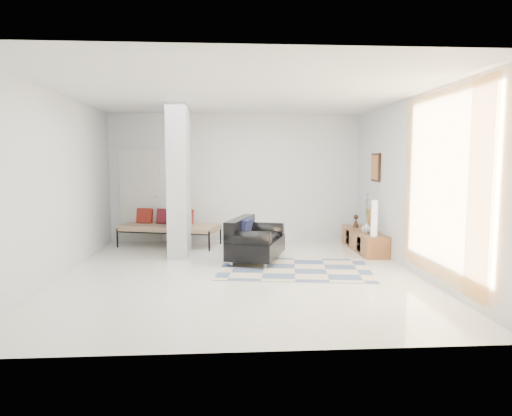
{
  "coord_description": "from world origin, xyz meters",
  "views": [
    {
      "loc": [
        -0.22,
        -7.1,
        1.79
      ],
      "look_at": [
        0.29,
        0.6,
        0.98
      ],
      "focal_mm": 32.0,
      "sensor_mm": 36.0,
      "label": 1
    }
  ],
  "objects": [
    {
      "name": "loveseat",
      "position": [
        0.26,
        0.91,
        0.37
      ],
      "size": [
        1.17,
        1.53,
        0.76
      ],
      "rotation": [
        0.0,
        0.0,
        -0.32
      ],
      "color": "silver",
      "rests_on": "floor"
    },
    {
      "name": "wall_right",
      "position": [
        2.75,
        0.0,
        1.4
      ],
      "size": [
        0.0,
        6.0,
        6.0
      ],
      "primitive_type": "plane",
      "rotation": [
        1.57,
        0.0,
        -1.57
      ],
      "color": "silver",
      "rests_on": "ground"
    },
    {
      "name": "bronze_figurine",
      "position": [
        2.47,
        2.13,
        0.53
      ],
      "size": [
        0.14,
        0.14,
        0.26
      ],
      "primitive_type": null,
      "rotation": [
        0.0,
        0.0,
        0.09
      ],
      "color": "black",
      "rests_on": "media_console"
    },
    {
      "name": "area_rug",
      "position": [
        0.9,
        0.2,
        0.01
      ],
      "size": [
        2.66,
        1.96,
        0.01
      ],
      "primitive_type": "cube",
      "rotation": [
        0.0,
        0.0,
        -0.14
      ],
      "color": "beige",
      "rests_on": "floor"
    },
    {
      "name": "cylinder_lamp",
      "position": [
        2.5,
        1.05,
        0.73
      ],
      "size": [
        0.12,
        0.12,
        0.66
      ],
      "primitive_type": "cylinder",
      "color": "silver",
      "rests_on": "media_console"
    },
    {
      "name": "partition_column",
      "position": [
        -1.1,
        1.6,
        1.4
      ],
      "size": [
        0.35,
        1.2,
        2.8
      ],
      "primitive_type": "cube",
      "color": "#B5BABD",
      "rests_on": "floor"
    },
    {
      "name": "daybed",
      "position": [
        -1.42,
        2.48,
        0.41
      ],
      "size": [
        2.15,
        1.34,
        0.77
      ],
      "rotation": [
        0.0,
        0.0,
        -0.27
      ],
      "color": "black",
      "rests_on": "floor"
    },
    {
      "name": "media_console",
      "position": [
        2.52,
        1.7,
        0.2
      ],
      "size": [
        0.45,
        1.78,
        0.8
      ],
      "color": "brown",
      "rests_on": "floor"
    },
    {
      "name": "wall_front",
      "position": [
        0.0,
        -3.0,
        1.4
      ],
      "size": [
        6.0,
        0.0,
        6.0
      ],
      "primitive_type": "plane",
      "rotation": [
        -1.57,
        0.0,
        0.0
      ],
      "color": "silver",
      "rests_on": "ground"
    },
    {
      "name": "curtain",
      "position": [
        2.67,
        -1.15,
        1.45
      ],
      "size": [
        0.0,
        2.55,
        2.55
      ],
      "primitive_type": "plane",
      "rotation": [
        1.57,
        0.0,
        1.57
      ],
      "color": "#FFA643",
      "rests_on": "wall_right"
    },
    {
      "name": "floor",
      "position": [
        0.0,
        0.0,
        0.0
      ],
      "size": [
        6.0,
        6.0,
        0.0
      ],
      "primitive_type": "plane",
      "color": "white",
      "rests_on": "ground"
    },
    {
      "name": "hallway_door",
      "position": [
        -2.1,
        2.96,
        1.02
      ],
      "size": [
        0.85,
        0.06,
        2.04
      ],
      "primitive_type": "cube",
      "color": "silver",
      "rests_on": "floor"
    },
    {
      "name": "ceiling",
      "position": [
        0.0,
        0.0,
        2.8
      ],
      "size": [
        6.0,
        6.0,
        0.0
      ],
      "primitive_type": "plane",
      "rotation": [
        3.14,
        0.0,
        0.0
      ],
      "color": "white",
      "rests_on": "wall_back"
    },
    {
      "name": "vase",
      "position": [
        2.47,
        1.4,
        0.5
      ],
      "size": [
        0.21,
        0.21,
        0.21
      ],
      "primitive_type": "imported",
      "rotation": [
        0.0,
        0.0,
        0.09
      ],
      "color": "silver",
      "rests_on": "media_console"
    },
    {
      "name": "wall_art",
      "position": [
        2.72,
        1.7,
        1.65
      ],
      "size": [
        0.04,
        0.45,
        0.55
      ],
      "primitive_type": "cube",
      "color": "#34180E",
      "rests_on": "wall_right"
    },
    {
      "name": "wall_left",
      "position": [
        -2.75,
        0.0,
        1.4
      ],
      "size": [
        0.0,
        6.0,
        6.0
      ],
      "primitive_type": "plane",
      "rotation": [
        1.57,
        0.0,
        1.57
      ],
      "color": "silver",
      "rests_on": "ground"
    },
    {
      "name": "wall_back",
      "position": [
        0.0,
        3.0,
        1.4
      ],
      "size": [
        6.0,
        0.0,
        6.0
      ],
      "primitive_type": "plane",
      "rotation": [
        1.57,
        0.0,
        0.0
      ],
      "color": "silver",
      "rests_on": "ground"
    }
  ]
}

